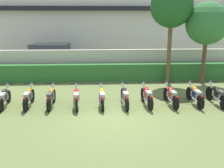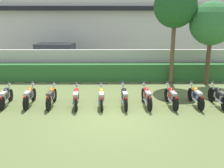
% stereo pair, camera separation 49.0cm
% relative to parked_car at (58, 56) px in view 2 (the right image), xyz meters
% --- Properties ---
extents(ground, '(60.00, 60.00, 0.00)m').
position_rel_parked_car_xyz_m(ground, '(3.99, -9.62, -0.94)').
color(ground, olive).
extents(building, '(25.31, 6.50, 8.38)m').
position_rel_parked_car_xyz_m(building, '(3.99, 6.02, 3.26)').
color(building, white).
rests_on(building, ground).
extents(compound_wall, '(24.04, 0.30, 1.82)m').
position_rel_parked_car_xyz_m(compound_wall, '(3.99, -3.04, -0.03)').
color(compound_wall, beige).
rests_on(compound_wall, ground).
extents(hedge_row, '(19.23, 0.70, 1.05)m').
position_rel_parked_car_xyz_m(hedge_row, '(3.99, -3.74, -0.41)').
color(hedge_row, '#337033').
rests_on(hedge_row, ground).
extents(parked_car, '(4.66, 2.43, 1.89)m').
position_rel_parked_car_xyz_m(parked_car, '(0.00, 0.00, 0.00)').
color(parked_car, navy).
rests_on(parked_car, ground).
extents(tree_near_inspector, '(2.37, 2.37, 5.56)m').
position_rel_parked_car_xyz_m(tree_near_inspector, '(7.49, -4.36, 3.40)').
color(tree_near_inspector, brown).
rests_on(tree_near_inspector, ground).
extents(tree_far_side, '(2.39, 2.39, 4.65)m').
position_rel_parked_car_xyz_m(tree_far_side, '(9.49, -4.62, 2.50)').
color(tree_far_side, brown).
rests_on(tree_far_side, ground).
extents(motorcycle_in_row_0, '(0.60, 1.79, 0.94)m').
position_rel_parked_car_xyz_m(motorcycle_in_row_0, '(-0.70, -8.22, -0.50)').
color(motorcycle_in_row_0, black).
rests_on(motorcycle_in_row_0, ground).
extents(motorcycle_in_row_1, '(0.60, 1.83, 0.96)m').
position_rel_parked_car_xyz_m(motorcycle_in_row_1, '(0.34, -8.20, -0.49)').
color(motorcycle_in_row_1, black).
rests_on(motorcycle_in_row_1, ground).
extents(motorcycle_in_row_2, '(0.60, 1.81, 0.96)m').
position_rel_parked_car_xyz_m(motorcycle_in_row_2, '(1.32, -8.28, -0.49)').
color(motorcycle_in_row_2, black).
rests_on(motorcycle_in_row_2, ground).
extents(motorcycle_in_row_3, '(0.60, 1.81, 0.96)m').
position_rel_parked_car_xyz_m(motorcycle_in_row_3, '(2.43, -8.38, -0.49)').
color(motorcycle_in_row_3, black).
rests_on(motorcycle_in_row_3, ground).
extents(motorcycle_in_row_4, '(0.60, 1.78, 0.94)m').
position_rel_parked_car_xyz_m(motorcycle_in_row_4, '(3.52, -8.35, -0.50)').
color(motorcycle_in_row_4, black).
rests_on(motorcycle_in_row_4, ground).
extents(motorcycle_in_row_5, '(0.60, 1.91, 0.96)m').
position_rel_parked_car_xyz_m(motorcycle_in_row_5, '(4.53, -8.33, -0.49)').
color(motorcycle_in_row_5, black).
rests_on(motorcycle_in_row_5, ground).
extents(motorcycle_in_row_6, '(0.60, 1.87, 0.97)m').
position_rel_parked_car_xyz_m(motorcycle_in_row_6, '(5.51, -8.33, -0.48)').
color(motorcycle_in_row_6, black).
rests_on(motorcycle_in_row_6, ground).
extents(motorcycle_in_row_7, '(0.60, 1.91, 0.96)m').
position_rel_parked_car_xyz_m(motorcycle_in_row_7, '(6.60, -8.31, -0.49)').
color(motorcycle_in_row_7, black).
rests_on(motorcycle_in_row_7, ground).
extents(motorcycle_in_row_8, '(0.60, 1.93, 0.96)m').
position_rel_parked_car_xyz_m(motorcycle_in_row_8, '(7.69, -8.28, -0.49)').
color(motorcycle_in_row_8, black).
rests_on(motorcycle_in_row_8, ground).
extents(motorcycle_in_row_9, '(0.60, 1.95, 0.98)m').
position_rel_parked_car_xyz_m(motorcycle_in_row_9, '(8.66, -8.38, -0.48)').
color(motorcycle_in_row_9, black).
rests_on(motorcycle_in_row_9, ground).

